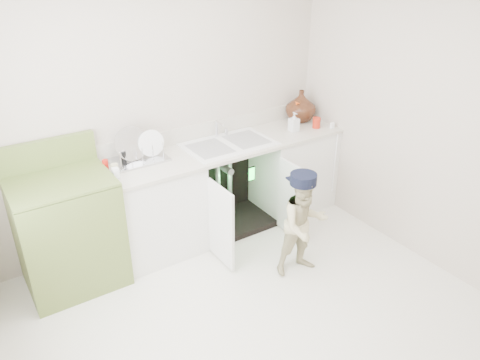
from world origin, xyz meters
The scene contains 5 objects.
ground centered at (0.00, 0.00, 0.00)m, with size 3.50×3.50×0.00m, color beige.
room_shell centered at (0.00, 0.00, 1.25)m, with size 6.00×5.50×1.26m.
counter_run centered at (0.58, 1.21, 0.48)m, with size 2.44×1.02×1.24m.
avocado_stove centered at (-1.03, 1.18, 0.50)m, with size 0.78×0.65×1.21m.
repair_worker centered at (0.68, 0.22, 0.48)m, with size 0.51×0.86×0.95m.
Camera 1 is at (-1.64, -2.31, 2.61)m, focal length 35.00 mm.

